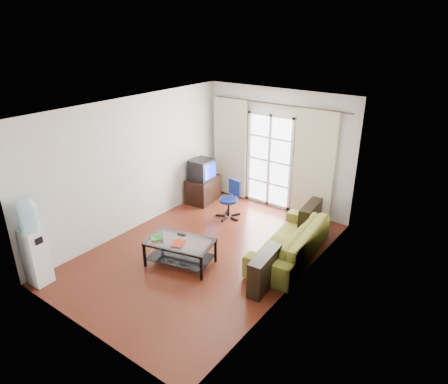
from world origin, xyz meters
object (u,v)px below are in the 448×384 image
Objects in this scene: sofa at (290,241)px; crt_tv at (201,169)px; task_chair at (229,206)px; water_cooler at (33,240)px; coffee_table at (180,249)px; tv_stand at (203,189)px.

crt_tv is at bearing -114.05° from sofa.
sofa is 4.19× the size of crt_tv.
water_cooler reaches higher than task_chair.
sofa is 1.72× the size of coffee_table.
coffee_table is 2.08m from task_chair.
task_chair is at bearing -115.51° from sofa.
crt_tv is 1.20m from task_chair.
crt_tv is 0.34× the size of water_cooler.
sofa is 2.74× the size of tv_stand.
task_chair is 0.55× the size of water_cooler.
sofa is at bearing -20.10° from crt_tv.
sofa is at bearing -9.22° from task_chair.
crt_tv reaches higher than sofa.
water_cooler is at bearing -48.72° from sofa.
sofa is 1.94m from task_chair.
crt_tv is at bearing 84.36° from water_cooler.
water_cooler is (-0.10, -4.09, -0.02)m from crt_tv.
task_chair is (1.01, -0.28, -0.58)m from crt_tv.
crt_tv reaches higher than tv_stand.
tv_stand is at bearing 84.38° from water_cooler.
tv_stand is at bearing 172.69° from task_chair.
crt_tv reaches higher than coffee_table.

